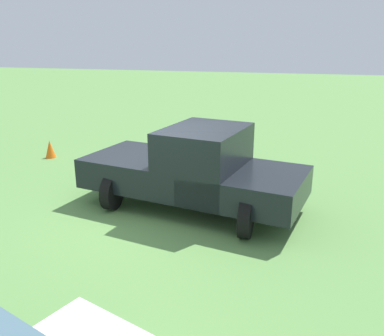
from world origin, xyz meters
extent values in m
plane|color=#5B8C47|center=(0.00, 0.00, 0.00)|extent=(80.00, 80.00, 0.00)
cylinder|color=black|center=(0.15, 1.04, 0.38)|extent=(0.76, 0.22, 0.76)
cylinder|color=black|center=(1.80, 0.76, 0.38)|extent=(0.76, 0.22, 0.76)
cylinder|color=black|center=(-0.37, -1.95, 0.38)|extent=(0.76, 0.22, 0.76)
cylinder|color=black|center=(1.28, -2.23, 0.38)|extent=(0.76, 0.22, 0.76)
cube|color=black|center=(0.95, 0.80, 0.72)|extent=(2.27, 2.20, 0.64)
cube|color=black|center=(0.67, -0.88, 1.10)|extent=(2.20, 1.83, 1.40)
cube|color=slate|center=(0.67, -0.88, 1.54)|extent=(2.01, 1.58, 0.48)
cube|color=black|center=(0.51, -1.81, 0.70)|extent=(2.33, 2.57, 0.60)
cube|color=silver|center=(1.10, 1.68, 0.46)|extent=(1.89, 0.44, 0.16)
cone|color=orange|center=(3.25, 4.75, 0.28)|extent=(0.32, 0.32, 0.55)
camera|label=1|loc=(-7.18, -2.89, 3.51)|focal=37.73mm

